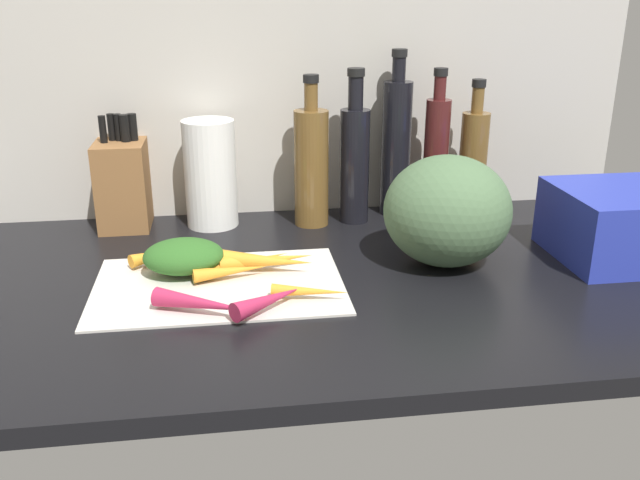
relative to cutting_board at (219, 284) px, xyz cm
name	(u,v)px	position (x,y,z in cm)	size (l,w,h in cm)	color
ground_plane	(258,285)	(6.80, 3.16, -1.90)	(170.00, 80.00, 3.00)	black
wall_back	(243,76)	(6.80, 41.66, 29.60)	(170.00, 3.00, 60.00)	#BCB7AD
cutting_board	(219,284)	(0.00, 0.00, 0.00)	(42.10, 28.44, 0.80)	beige
carrot_0	(231,271)	(2.07, 1.60, 1.65)	(2.51, 2.51, 12.89)	orange
carrot_1	(267,260)	(8.51, 5.40, 1.81)	(2.83, 2.83, 16.90)	orange
carrot_2	(158,255)	(-10.95, 11.21, 1.64)	(2.49, 2.49, 10.62)	orange
carrot_3	(269,300)	(7.69, -11.51, 1.96)	(3.13, 3.13, 13.13)	#B2264C
carrot_4	(266,261)	(8.38, 4.02, 2.18)	(3.55, 3.55, 16.38)	orange
carrot_5	(310,291)	(14.57, -8.21, 1.49)	(2.17, 2.17, 12.47)	orange
carrot_6	(204,304)	(-2.27, -11.38, 1.95)	(3.10, 3.10, 16.61)	#B2264C
carrot_7	(247,262)	(5.13, 6.05, 1.41)	(2.02, 2.02, 16.64)	orange
carrot_greens_pile	(184,256)	(-5.95, 5.37, 3.37)	(14.02, 10.79, 5.93)	#2D6023
winter_squash	(447,211)	(41.23, 5.01, 9.64)	(22.97, 22.72, 20.09)	#4C6B47
knife_block	(123,183)	(-19.22, 34.49, 9.03)	(10.20, 13.01, 23.61)	brown
paper_towel_roll	(210,174)	(-1.09, 32.66, 10.81)	(10.80, 10.80, 22.43)	white
bottle_0	(311,165)	(19.88, 30.37, 12.46)	(7.26, 7.26, 31.45)	brown
bottle_1	(355,160)	(29.21, 31.17, 13.03)	(6.29, 6.29, 32.46)	black
bottle_2	(396,145)	(39.12, 35.15, 15.01)	(6.37, 6.37, 35.76)	black
bottle_3	(436,156)	(46.93, 31.01, 13.45)	(5.32, 5.32, 32.24)	#471919
bottle_4	(473,162)	(55.29, 30.93, 11.87)	(6.01, 6.01, 29.83)	brown
dish_rack	(623,224)	(74.60, 2.81, 6.18)	(23.95, 22.74, 13.15)	#2838AD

